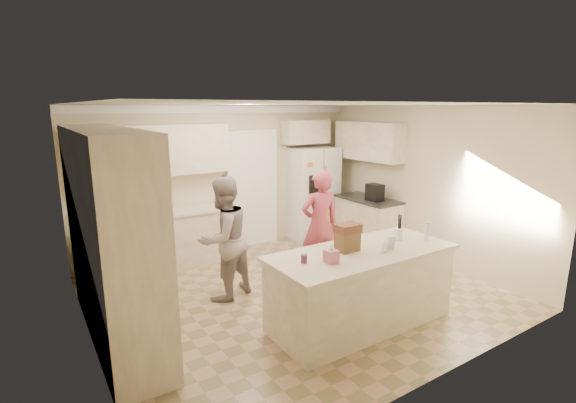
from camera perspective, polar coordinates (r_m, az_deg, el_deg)
floor at (r=6.01m, az=1.04°, el=-12.54°), size 5.20×4.60×0.02m
ceiling at (r=5.44m, az=1.15°, el=13.28°), size 5.20×4.60×0.02m
wall_back at (r=7.57m, az=-8.74°, el=3.03°), size 5.20×0.02×2.60m
wall_front at (r=3.96m, az=20.26°, el=-6.61°), size 5.20×0.02×2.60m
wall_left at (r=4.70m, az=-26.41°, el=-4.16°), size 0.02×4.60×2.60m
wall_right at (r=7.34m, az=18.26°, el=2.22°), size 0.02×4.60×2.60m
crown_back at (r=7.42m, az=-8.90°, el=12.38°), size 5.20×0.08×0.12m
pantry_bank at (r=4.96m, az=-23.00°, el=-4.49°), size 0.60×2.60×2.35m
back_base_cab at (r=7.10m, az=-15.97°, el=-5.13°), size 2.20×0.60×0.88m
back_countertop at (r=6.97m, az=-16.18°, el=-1.54°), size 2.24×0.63×0.04m
back_upper_cab at (r=6.93m, az=-17.02°, el=6.74°), size 2.20×0.35×0.80m
doorway_opening at (r=7.83m, az=-4.92°, el=1.58°), size 0.90×0.06×2.10m
doorway_casing at (r=7.80m, az=-4.80°, el=1.54°), size 1.02×0.03×2.22m
wall_frame_upper at (r=7.51m, az=-8.54°, el=4.88°), size 0.15×0.02×0.20m
wall_frame_lower at (r=7.55m, az=-8.47°, el=2.85°), size 0.15×0.02×0.20m
refrigerator at (r=8.28m, az=3.31°, el=1.17°), size 0.91×0.72×1.80m
fridge_seam at (r=8.01m, az=4.81°, el=0.74°), size 0.02×0.02×1.78m
fridge_dispenser at (r=7.82m, az=3.61°, el=2.34°), size 0.22×0.03×0.35m
fridge_handle_l at (r=7.94m, az=4.61°, el=1.74°), size 0.02×0.02×0.85m
fridge_handle_r at (r=8.00m, az=5.18°, el=1.82°), size 0.02×0.02×0.85m
over_fridge_cab at (r=8.14m, az=2.40°, el=9.50°), size 0.95×0.35×0.45m
right_base_cab at (r=7.96m, az=10.83°, el=-2.92°), size 0.60×1.20×0.88m
right_countertop at (r=7.84m, az=10.91°, el=0.30°), size 0.63×1.24×0.04m
right_upper_cab at (r=7.93m, az=10.94°, el=8.11°), size 0.35×1.50×0.70m
coffee_maker at (r=7.64m, az=11.78°, el=1.24°), size 0.22×0.28×0.30m
island_base at (r=5.16m, az=9.94°, el=-11.70°), size 2.20×0.90×0.88m
island_top at (r=4.99m, az=10.14°, el=-6.88°), size 2.28×0.96×0.05m
utensil_crock at (r=5.44m, az=14.87°, el=-4.36°), size 0.13×0.13×0.15m
tissue_box at (r=4.54m, az=5.92°, el=-7.46°), size 0.13×0.13×0.14m
tissue_plume at (r=4.51m, az=5.95°, el=-6.15°), size 0.08×0.08×0.08m
dollhouse_body at (r=4.92m, az=8.12°, el=-5.43°), size 0.26×0.18×0.22m
dollhouse_roof at (r=4.87m, az=8.18°, el=-3.64°), size 0.28×0.20×0.10m
jam_jar at (r=4.52m, az=2.22°, el=-7.83°), size 0.07×0.07×0.09m
greeting_card_a at (r=4.92m, az=13.07°, el=-6.00°), size 0.12×0.06×0.16m
greeting_card_b at (r=5.06m, az=13.85°, el=-5.53°), size 0.12×0.05×0.16m
water_bottle at (r=5.52m, az=18.53°, el=-3.85°), size 0.07×0.07×0.24m
shaker_salt at (r=5.67m, az=14.75°, el=-3.95°), size 0.05×0.05×0.09m
shaker_pepper at (r=5.72m, az=15.22°, el=-3.83°), size 0.05×0.05×0.09m
teen_boy at (r=5.68m, az=-8.80°, el=-5.02°), size 0.98×0.87×1.68m
teen_girl at (r=6.30m, az=4.36°, el=-3.20°), size 0.66×0.49×1.66m
fridge_magnets at (r=8.00m, az=4.85°, el=0.73°), size 0.76×0.02×1.44m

